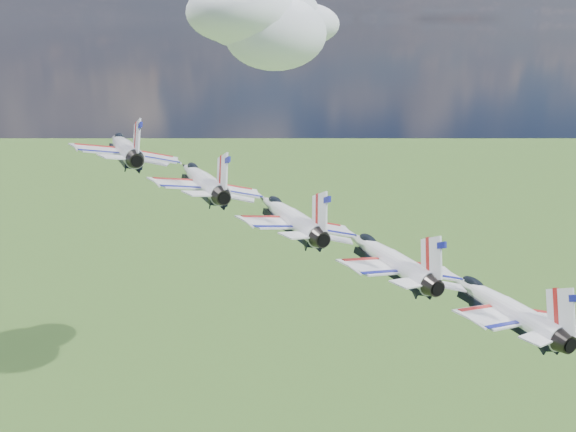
{
  "coord_description": "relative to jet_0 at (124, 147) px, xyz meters",
  "views": [
    {
      "loc": [
        -1.8,
        -52.2,
        178.4
      ],
      "look_at": [
        12.79,
        10.54,
        158.56
      ],
      "focal_mm": 40.0,
      "sensor_mm": 36.0,
      "label": 1
    }
  ],
  "objects": [
    {
      "name": "cloud_far",
      "position": [
        55.28,
        190.52,
        14.12
      ],
      "size": [
        61.03,
        47.95,
        23.98
      ],
      "primitive_type": "ellipsoid",
      "color": "white"
    },
    {
      "name": "jet_0",
      "position": [
        0.0,
        0.0,
        0.0
      ],
      "size": [
        15.39,
        19.31,
        7.54
      ],
      "primitive_type": null,
      "rotation": [
        0.0,
        0.21,
        0.17
      ],
      "color": "silver"
    },
    {
      "name": "jet_1",
      "position": [
        8.29,
        -7.27,
        -2.66
      ],
      "size": [
        15.39,
        19.31,
        7.54
      ],
      "primitive_type": null,
      "rotation": [
        0.0,
        0.21,
        0.17
      ],
      "color": "white"
    },
    {
      "name": "jet_2",
      "position": [
        16.58,
        -14.54,
        -5.32
      ],
      "size": [
        15.39,
        19.31,
        7.54
      ],
      "primitive_type": null,
      "rotation": [
        0.0,
        0.21,
        0.17
      ],
      "color": "silver"
    },
    {
      "name": "jet_3",
      "position": [
        24.88,
        -21.82,
        -7.98
      ],
      "size": [
        15.39,
        19.31,
        7.54
      ],
      "primitive_type": null,
      "rotation": [
        0.0,
        0.21,
        0.17
      ],
      "color": "white"
    },
    {
      "name": "jet_4",
      "position": [
        33.17,
        -29.09,
        -10.65
      ],
      "size": [
        15.39,
        19.31,
        7.54
      ],
      "primitive_type": null,
      "rotation": [
        0.0,
        0.21,
        0.17
      ],
      "color": "silver"
    }
  ]
}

